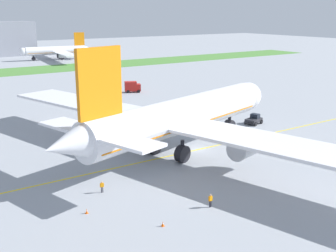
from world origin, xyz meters
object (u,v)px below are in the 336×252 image
(traffic_cone_near_nose, at_px, (87,211))
(service_truck_baggage_loader, at_px, (132,87))
(parked_airliner_far_centre, at_px, (57,51))
(ground_crew_wingwalker_port, at_px, (102,186))
(ground_crew_marshaller_front, at_px, (273,140))
(traffic_cone_starboard_wing, at_px, (163,224))
(pushback_tug, at_px, (254,119))
(ground_crew_wingwalker_starboard, at_px, (210,199))
(traffic_cone_port_wing, at_px, (321,146))
(airliner_foreground, at_px, (178,117))

(traffic_cone_near_nose, bearing_deg, service_truck_baggage_loader, 56.69)
(traffic_cone_near_nose, distance_m, parked_airliner_far_centre, 172.72)
(ground_crew_wingwalker_port, distance_m, service_truck_baggage_loader, 72.02)
(ground_crew_marshaller_front, xyz_separation_m, service_truck_baggage_loader, (4.69, 59.29, 0.68))
(traffic_cone_starboard_wing, bearing_deg, ground_crew_wingwalker_port, 97.91)
(pushback_tug, distance_m, ground_crew_wingwalker_starboard, 41.89)
(traffic_cone_port_wing, height_order, service_truck_baggage_loader, service_truck_baggage_loader)
(traffic_cone_starboard_wing, relative_size, parked_airliner_far_centre, 0.01)
(pushback_tug, relative_size, traffic_cone_near_nose, 9.76)
(parked_airliner_far_centre, bearing_deg, traffic_cone_near_nose, -108.65)
(ground_crew_wingwalker_port, bearing_deg, pushback_tug, 18.68)
(traffic_cone_starboard_wing, xyz_separation_m, service_truck_baggage_loader, (37.03, 72.81, 1.42))
(ground_crew_marshaller_front, bearing_deg, traffic_cone_starboard_wing, -157.31)
(parked_airliner_far_centre, bearing_deg, service_truck_baggage_loader, -97.19)
(ground_crew_wingwalker_starboard, height_order, traffic_cone_port_wing, ground_crew_wingwalker_starboard)
(ground_crew_wingwalker_port, height_order, ground_crew_wingwalker_starboard, ground_crew_wingwalker_starboard)
(traffic_cone_near_nose, height_order, traffic_cone_starboard_wing, same)
(service_truck_baggage_loader, bearing_deg, ground_crew_marshaller_front, -94.52)
(traffic_cone_port_wing, bearing_deg, service_truck_baggage_loader, 91.40)
(traffic_cone_near_nose, relative_size, traffic_cone_starboard_wing, 1.00)
(traffic_cone_port_wing, height_order, traffic_cone_starboard_wing, same)
(ground_crew_wingwalker_starboard, xyz_separation_m, service_truck_baggage_loader, (29.59, 72.10, 0.66))
(ground_crew_marshaller_front, bearing_deg, service_truck_baggage_loader, 85.48)
(airliner_foreground, xyz_separation_m, service_truck_baggage_loader, (21.34, 53.47, -4.68))
(traffic_cone_near_nose, distance_m, service_truck_baggage_loader, 77.99)
(ground_crew_marshaller_front, distance_m, ground_crew_wingwalker_starboard, 28.01)
(traffic_cone_starboard_wing, bearing_deg, airliner_foreground, 50.95)
(airliner_foreground, xyz_separation_m, pushback_tug, (24.87, 7.01, -5.41))
(ground_crew_wingwalker_port, distance_m, ground_crew_wingwalker_starboard, 14.56)
(pushback_tug, height_order, ground_crew_wingwalker_port, pushback_tug)
(parked_airliner_far_centre, bearing_deg, traffic_cone_port_wing, -93.79)
(traffic_cone_port_wing, height_order, parked_airliner_far_centre, parked_airliner_far_centre)
(ground_crew_wingwalker_starboard, distance_m, traffic_cone_near_nose, 14.95)
(traffic_cone_port_wing, distance_m, service_truck_baggage_loader, 64.90)
(parked_airliner_far_centre, bearing_deg, pushback_tug, -93.51)
(pushback_tug, xyz_separation_m, traffic_cone_starboard_wing, (-40.56, -26.35, -0.68))
(airliner_foreground, bearing_deg, traffic_cone_port_wing, -26.44)
(ground_crew_wingwalker_starboard, bearing_deg, ground_crew_wingwalker_port, 128.73)
(pushback_tug, distance_m, ground_crew_wingwalker_port, 44.58)
(traffic_cone_near_nose, bearing_deg, ground_crew_wingwalker_port, 47.11)
(pushback_tug, distance_m, traffic_cone_starboard_wing, 48.37)
(traffic_cone_starboard_wing, bearing_deg, ground_crew_wingwalker_starboard, 5.45)
(airliner_foreground, xyz_separation_m, parked_airliner_far_centre, (33.75, 151.89, -1.94))
(ground_crew_marshaller_front, bearing_deg, traffic_cone_near_nose, -171.23)
(traffic_cone_starboard_wing, height_order, service_truck_baggage_loader, service_truck_baggage_loader)
(airliner_foreground, xyz_separation_m, traffic_cone_near_nose, (-21.48, -11.70, -6.09))
(ground_crew_wingwalker_port, bearing_deg, traffic_cone_port_wing, -5.85)
(traffic_cone_near_nose, distance_m, traffic_cone_port_wing, 44.40)
(traffic_cone_starboard_wing, distance_m, parked_airliner_far_centre, 178.28)
(traffic_cone_near_nose, xyz_separation_m, parked_airliner_far_centre, (55.23, 163.60, 4.15))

